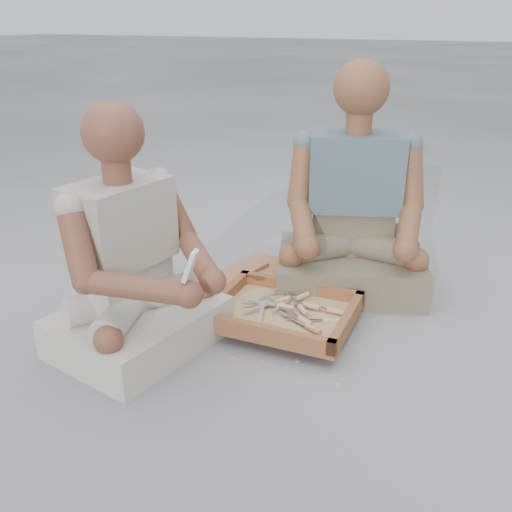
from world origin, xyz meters
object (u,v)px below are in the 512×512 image
at_px(tool_tray, 283,313).
at_px(companion, 353,217).
at_px(craftsman, 133,270).
at_px(carved_panel, 285,288).

bearing_deg(tool_tray, companion, 75.78).
distance_m(tool_tray, craftsman, 0.62).
relative_size(carved_panel, companion, 0.65).
bearing_deg(tool_tray, craftsman, -142.76).
distance_m(carved_panel, craftsman, 0.79).
relative_size(craftsman, companion, 0.90).
distance_m(carved_panel, tool_tray, 0.32).
height_order(carved_panel, craftsman, craftsman).
bearing_deg(craftsman, companion, 155.90).
bearing_deg(carved_panel, companion, 40.19).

